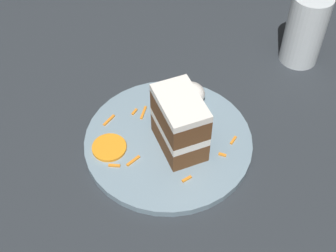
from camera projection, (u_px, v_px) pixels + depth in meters
ground_plane at (147, 152)px, 0.77m from camera, size 6.00×6.00×0.00m
dining_table at (146, 147)px, 0.76m from camera, size 1.32×1.01×0.03m
plate at (168, 143)px, 0.74m from camera, size 0.26×0.26×0.01m
cake_slice at (180, 123)px, 0.69m from camera, size 0.10×0.11×0.10m
cream_dollop at (191, 94)px, 0.77m from camera, size 0.05×0.04×0.04m
orange_garnish at (109, 147)px, 0.72m from camera, size 0.05×0.05×0.00m
carrot_shreds_scatter at (156, 137)px, 0.73m from camera, size 0.21×0.14×0.00m
drinking_glass at (304, 33)px, 0.83m from camera, size 0.07×0.07×0.13m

